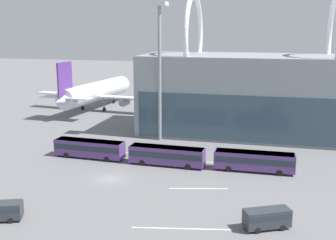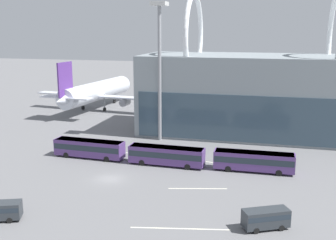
{
  "view_description": "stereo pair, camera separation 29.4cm",
  "coord_description": "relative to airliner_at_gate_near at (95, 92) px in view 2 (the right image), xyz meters",
  "views": [
    {
      "loc": [
        23.63,
        -56.98,
        22.77
      ],
      "look_at": [
        2.72,
        25.41,
        4.0
      ],
      "focal_mm": 45.0,
      "sensor_mm": 36.0,
      "label": 1
    },
    {
      "loc": [
        23.92,
        -56.91,
        22.77
      ],
      "look_at": [
        2.72,
        25.41,
        4.0
      ],
      "focal_mm": 45.0,
      "sensor_mm": 36.0,
      "label": 2
    }
  ],
  "objects": [
    {
      "name": "ground_plane",
      "position": [
        24.94,
        -50.84,
        -5.16
      ],
      "size": [
        440.0,
        440.0,
        0.0
      ],
      "primitive_type": "plane",
      "color": "slate"
    },
    {
      "name": "airliner_at_gate_near",
      "position": [
        0.0,
        0.0,
        0.0
      ],
      "size": [
        35.01,
        37.44,
        14.45
      ],
      "rotation": [
        0.0,
        0.0,
        1.46
      ],
      "color": "silver",
      "rests_on": "ground_plane"
    },
    {
      "name": "airliner_at_gate_far",
      "position": [
        56.36,
        9.28,
        0.64
      ],
      "size": [
        39.56,
        37.45,
        15.35
      ],
      "rotation": [
        0.0,
        0.0,
        1.49
      ],
      "color": "silver",
      "rests_on": "ground_plane"
    },
    {
      "name": "shuttle_bus_0",
      "position": [
        17.37,
        -41.62,
        -3.28
      ],
      "size": [
        12.88,
        3.43,
        3.19
      ],
      "rotation": [
        0.0,
        0.0,
        -0.05
      ],
      "color": "#56387A",
      "rests_on": "ground_plane"
    },
    {
      "name": "shuttle_bus_1",
      "position": [
        31.75,
        -42.3,
        -3.28
      ],
      "size": [
        12.83,
        3.16,
        3.19
      ],
      "rotation": [
        0.0,
        0.0,
        -0.03
      ],
      "color": "#56387A",
      "rests_on": "ground_plane"
    },
    {
      "name": "shuttle_bus_2",
      "position": [
        46.13,
        -41.73,
        -3.28
      ],
      "size": [
        12.78,
        2.95,
        3.19
      ],
      "rotation": [
        0.0,
        0.0,
        0.01
      ],
      "color": "#56387A",
      "rests_on": "ground_plane"
    },
    {
      "name": "service_van_foreground",
      "position": [
        48.6,
        -61.55,
        -3.78
      ],
      "size": [
        5.67,
        4.21,
        2.35
      ],
      "rotation": [
        0.0,
        0.0,
        0.47
      ],
      "color": "#2D3338",
      "rests_on": "ground_plane"
    },
    {
      "name": "floodlight_mast",
      "position": [
        26.24,
        -26.65,
        13.15
      ],
      "size": [
        3.07,
        3.07,
        27.61
      ],
      "color": "gray",
      "rests_on": "ground_plane"
    },
    {
      "name": "lane_stripe_0",
      "position": [
        39.07,
        -64.02,
        -5.16
      ],
      "size": [
        11.43,
        2.52,
        0.01
      ],
      "primitive_type": "cube",
      "rotation": [
        0.0,
        0.0,
        0.2
      ],
      "color": "silver",
      "rests_on": "ground_plane"
    },
    {
      "name": "lane_stripe_1",
      "position": [
        21.49,
        -37.33,
        -5.16
      ],
      "size": [
        6.64,
        1.57,
        0.01
      ],
      "primitive_type": "cube",
      "rotation": [
        0.0,
        0.0,
        0.2
      ],
      "color": "silver",
      "rests_on": "ground_plane"
    },
    {
      "name": "lane_stripe_2",
      "position": [
        38.77,
        -51.34,
        -5.16
      ],
      "size": [
        8.29,
        2.24,
        0.01
      ],
      "primitive_type": "cube",
      "rotation": [
        0.0,
        0.0,
        0.24
      ],
      "color": "silver",
      "rests_on": "ground_plane"
    },
    {
      "name": "lane_stripe_4",
      "position": [
        36.11,
        -38.18,
        -5.16
      ],
      "size": [
        9.47,
        2.52,
        0.01
      ],
      "primitive_type": "cube",
      "rotation": [
        0.0,
        0.0,
        -0.24
      ],
      "color": "silver",
      "rests_on": "ground_plane"
    }
  ]
}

